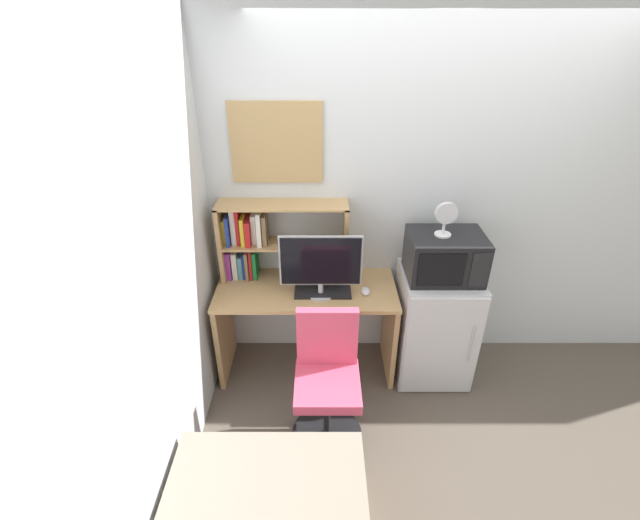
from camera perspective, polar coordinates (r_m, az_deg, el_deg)
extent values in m
cube|color=silver|center=(3.40, 20.85, 7.18)|extent=(6.40, 0.04, 2.60)
cube|color=silver|center=(1.97, -25.10, -11.09)|extent=(0.04, 4.40, 2.60)
cube|color=tan|center=(3.18, -1.80, -3.88)|extent=(1.30, 0.56, 0.03)
cube|color=tan|center=(3.48, -12.27, -8.92)|extent=(0.04, 0.50, 0.72)
cube|color=tan|center=(3.44, 8.98, -9.02)|extent=(0.04, 0.50, 0.72)
cube|color=tan|center=(3.25, -12.55, 2.33)|extent=(0.03, 0.23, 0.58)
cube|color=tan|center=(3.17, 3.29, 2.39)|extent=(0.03, 0.23, 0.58)
cube|color=tan|center=(3.06, -4.94, 7.12)|extent=(0.92, 0.23, 0.01)
cube|color=tan|center=(3.19, -4.71, 2.10)|extent=(0.85, 0.23, 0.01)
cube|color=purple|center=(3.34, -11.59, -0.29)|extent=(0.04, 0.17, 0.22)
cube|color=silver|center=(3.34, -10.83, -0.31)|extent=(0.04, 0.16, 0.21)
cube|color=teal|center=(3.34, -10.15, -0.54)|extent=(0.03, 0.15, 0.18)
cube|color=navy|center=(3.33, -9.68, -0.38)|extent=(0.02, 0.15, 0.20)
cube|color=brown|center=(3.31, -9.31, -0.27)|extent=(0.02, 0.19, 0.23)
cube|color=#B21E1E|center=(3.31, -8.84, -0.19)|extent=(0.02, 0.17, 0.23)
cube|color=#197233|center=(3.31, -8.35, -0.28)|extent=(0.03, 0.17, 0.22)
cube|color=gold|center=(3.23, -12.13, 3.86)|extent=(0.03, 0.15, 0.19)
cube|color=navy|center=(3.20, -11.70, 4.04)|extent=(0.02, 0.19, 0.22)
cube|color=silver|center=(3.20, -11.07, 4.47)|extent=(0.03, 0.14, 0.26)
cube|color=#B21E1E|center=(3.19, -10.51, 4.48)|extent=(0.03, 0.15, 0.26)
cube|color=gold|center=(3.19, -9.86, 3.98)|extent=(0.03, 0.18, 0.21)
cube|color=#B21E1E|center=(3.18, -9.20, 3.81)|extent=(0.04, 0.19, 0.19)
cube|color=silver|center=(3.19, -8.50, 4.20)|extent=(0.03, 0.13, 0.22)
cube|color=silver|center=(3.16, -7.80, 4.33)|extent=(0.03, 0.19, 0.25)
cube|color=brown|center=(3.16, -7.13, 4.17)|extent=(0.03, 0.17, 0.23)
cylinder|color=#B7B7BC|center=(3.11, 0.08, -4.34)|extent=(0.19, 0.19, 0.02)
cylinder|color=#B7B7BC|center=(3.08, 0.08, -3.61)|extent=(0.04, 0.04, 0.08)
cube|color=#B7B7BC|center=(2.97, 0.08, -0.10)|extent=(0.56, 0.01, 0.37)
cube|color=black|center=(2.97, 0.08, -0.14)|extent=(0.54, 0.02, 0.35)
cube|color=black|center=(3.11, 0.36, -4.18)|extent=(0.40, 0.16, 0.02)
ellipsoid|color=silver|center=(3.14, 5.92, -4.01)|extent=(0.06, 0.11, 0.03)
cube|color=silver|center=(3.45, 14.48, -8.10)|extent=(0.54, 0.51, 0.87)
cube|color=silver|center=(3.25, 15.51, -10.91)|extent=(0.52, 0.01, 0.83)
cylinder|color=#B2B2B7|center=(3.27, 18.93, -10.28)|extent=(0.01, 0.01, 0.30)
cube|color=black|center=(3.13, 15.83, 0.53)|extent=(0.51, 0.38, 0.31)
cube|color=black|center=(2.95, 15.39, -1.29)|extent=(0.30, 0.01, 0.24)
cube|color=black|center=(3.03, 20.01, -1.25)|extent=(0.12, 0.01, 0.25)
cylinder|color=silver|center=(3.05, 15.58, 3.21)|extent=(0.11, 0.11, 0.01)
cylinder|color=silver|center=(3.03, 15.70, 3.98)|extent=(0.02, 0.02, 0.08)
cylinder|color=silver|center=(2.97, 16.03, 5.85)|extent=(0.15, 0.03, 0.15)
cylinder|color=black|center=(3.17, 0.88, -21.61)|extent=(0.47, 0.47, 0.04)
cylinder|color=black|center=(3.00, 0.92, -19.06)|extent=(0.04, 0.04, 0.43)
cube|color=#D84766|center=(2.83, 0.95, -15.93)|extent=(0.40, 0.40, 0.07)
cube|color=#D84766|center=(2.81, 0.94, -9.85)|extent=(0.38, 0.06, 0.41)
cube|color=tan|center=(3.03, -5.69, 14.82)|extent=(0.62, 0.02, 0.54)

